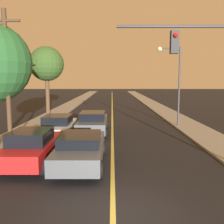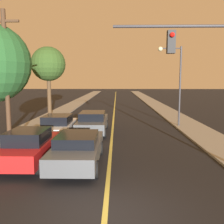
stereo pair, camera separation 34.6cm
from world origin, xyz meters
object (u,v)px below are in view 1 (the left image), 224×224
at_px(car_near_lane_second, 92,122).
at_px(car_outer_lane_second, 58,126).
at_px(tree_left_far, 46,64).
at_px(car_near_lane_front, 81,148).
at_px(car_outer_lane_front, 32,147).
at_px(traffic_signal_mast, 212,68).
at_px(streetlamp_right, 173,74).
at_px(utility_pole_left, 7,77).

xyz_separation_m(car_near_lane_second, car_outer_lane_second, (-2.17, -1.25, -0.03)).
bearing_deg(tree_left_far, car_outer_lane_second, -71.45).
bearing_deg(car_outer_lane_second, car_near_lane_front, -68.56).
bearing_deg(car_near_lane_front, tree_left_far, 109.71).
bearing_deg(car_near_lane_front, car_outer_lane_front, 177.07).
bearing_deg(tree_left_far, car_near_lane_second, -55.06).
height_order(car_outer_lane_second, traffic_signal_mast, traffic_signal_mast).
bearing_deg(car_outer_lane_second, streetlamp_right, 23.62).
distance_m(traffic_signal_mast, tree_left_far, 17.66).
distance_m(car_near_lane_front, streetlamp_right, 11.57).
height_order(streetlamp_right, tree_left_far, tree_left_far).
relative_size(traffic_signal_mast, streetlamp_right, 0.97).
xyz_separation_m(traffic_signal_mast, tree_left_far, (-10.44, 14.21, 1.02)).
xyz_separation_m(streetlamp_right, utility_pole_left, (-10.33, -6.56, -0.28)).
distance_m(car_near_lane_second, utility_pole_left, 6.65).
height_order(car_outer_lane_second, tree_left_far, tree_left_far).
relative_size(car_outer_lane_second, streetlamp_right, 0.74).
relative_size(car_outer_lane_front, streetlamp_right, 0.70).
bearing_deg(car_near_lane_second, traffic_signal_mast, -52.39).
xyz_separation_m(car_near_lane_second, streetlamp_right, (6.18, 2.40, 3.39)).
relative_size(car_near_lane_front, car_near_lane_second, 0.95).
distance_m(car_near_lane_front, utility_pole_left, 5.81).
height_order(car_near_lane_front, car_outer_lane_second, car_outer_lane_second).
xyz_separation_m(traffic_signal_mast, streetlamp_right, (0.72, 9.49, -0.04)).
height_order(car_outer_lane_front, utility_pole_left, utility_pole_left).
height_order(car_near_lane_second, traffic_signal_mast, traffic_signal_mast).
height_order(car_outer_lane_front, traffic_signal_mast, traffic_signal_mast).
bearing_deg(streetlamp_right, car_outer_lane_front, -132.66).
distance_m(utility_pole_left, tree_left_far, 11.40).
bearing_deg(traffic_signal_mast, car_near_lane_second, 127.61).
height_order(car_near_lane_front, tree_left_far, tree_left_far).
xyz_separation_m(car_outer_lane_second, utility_pole_left, (-1.98, -2.91, 3.13)).
relative_size(car_near_lane_front, car_outer_lane_front, 1.13).
distance_m(car_near_lane_front, car_outer_lane_front, 2.17).
xyz_separation_m(car_outer_lane_second, traffic_signal_mast, (7.63, -5.83, 3.46)).
bearing_deg(car_near_lane_second, tree_left_far, 124.94).
height_order(streetlamp_right, utility_pole_left, utility_pole_left).
bearing_deg(streetlamp_right, car_near_lane_front, -123.98).
xyz_separation_m(car_outer_lane_front, streetlamp_right, (8.35, 9.06, 3.37)).
xyz_separation_m(car_near_lane_second, car_outer_lane_front, (-2.17, -6.66, 0.02)).
xyz_separation_m(car_outer_lane_front, tree_left_far, (-2.81, 13.78, 4.43)).
bearing_deg(utility_pole_left, traffic_signal_mast, -16.92).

